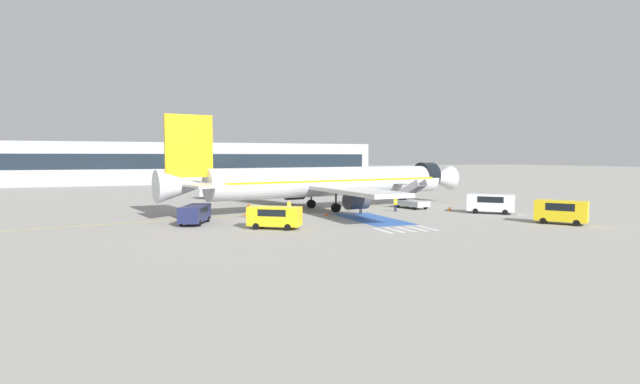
% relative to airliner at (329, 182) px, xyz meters
% --- Properties ---
extents(ground_plane, '(600.00, 600.00, 0.00)m').
position_rel_airliner_xyz_m(ground_plane, '(-0.74, 0.06, -3.63)').
color(ground_plane, gray).
extents(apron_leadline_yellow, '(76.65, 14.78, 0.01)m').
position_rel_airliner_xyz_m(apron_leadline_yellow, '(0.70, 0.13, -3.62)').
color(apron_leadline_yellow, gold).
rests_on(apron_leadline_yellow, ground_plane).
extents(apron_stand_patch_blue, '(4.75, 11.63, 0.01)m').
position_rel_airliner_xyz_m(apron_stand_patch_blue, '(0.70, -10.74, -3.62)').
color(apron_stand_patch_blue, '#2856A8').
rests_on(apron_stand_patch_blue, ground_plane).
extents(apron_walkway_bar_0, '(0.44, 3.60, 0.01)m').
position_rel_airliner_xyz_m(apron_walkway_bar_0, '(-2.30, -18.96, -3.62)').
color(apron_walkway_bar_0, silver).
rests_on(apron_walkway_bar_0, ground_plane).
extents(apron_walkway_bar_1, '(0.44, 3.60, 0.01)m').
position_rel_airliner_xyz_m(apron_walkway_bar_1, '(-1.10, -18.96, -3.62)').
color(apron_walkway_bar_1, silver).
rests_on(apron_walkway_bar_1, ground_plane).
extents(apron_walkway_bar_2, '(0.44, 3.60, 0.01)m').
position_rel_airliner_xyz_m(apron_walkway_bar_2, '(0.10, -18.96, -3.62)').
color(apron_walkway_bar_2, silver).
rests_on(apron_walkway_bar_2, ground_plane).
extents(apron_walkway_bar_3, '(0.44, 3.60, 0.01)m').
position_rel_airliner_xyz_m(apron_walkway_bar_3, '(1.30, -18.96, -3.62)').
color(apron_walkway_bar_3, silver).
rests_on(apron_walkway_bar_3, ground_plane).
extents(apron_walkway_bar_4, '(0.44, 3.60, 0.01)m').
position_rel_airliner_xyz_m(apron_walkway_bar_4, '(2.50, -18.96, -3.62)').
color(apron_walkway_bar_4, silver).
rests_on(apron_walkway_bar_4, ground_plane).
extents(airliner, '(43.65, 35.61, 11.41)m').
position_rel_airliner_xyz_m(airliner, '(0.00, 0.00, 0.00)').
color(airliner, silver).
rests_on(airliner, ground_plane).
extents(boarding_stairs_forward, '(3.06, 5.50, 3.99)m').
position_rel_airliner_xyz_m(boarding_stairs_forward, '(10.71, -2.47, -2.64)').
color(boarding_stairs_forward, '#ADB2BA').
rests_on(boarding_stairs_forward, ground_plane).
extents(fuel_tanker, '(10.14, 3.21, 3.23)m').
position_rel_airliner_xyz_m(fuel_tanker, '(-8.58, 22.34, -2.01)').
color(fuel_tanker, '#38383D').
rests_on(fuel_tanker, ground_plane).
extents(service_van_0, '(3.88, 5.53, 1.90)m').
position_rel_airliner_xyz_m(service_van_0, '(-17.99, -8.09, -2.47)').
color(service_van_0, '#1E234C').
rests_on(service_van_0, ground_plane).
extents(service_van_1, '(5.31, 5.17, 2.32)m').
position_rel_airliner_xyz_m(service_van_1, '(16.46, -11.17, -2.25)').
color(service_van_1, silver).
rests_on(service_van_1, ground_plane).
extents(service_van_2, '(4.37, 5.04, 2.40)m').
position_rel_airliner_xyz_m(service_van_2, '(16.67, -21.43, -2.21)').
color(service_van_2, yellow).
rests_on(service_van_2, ground_plane).
extents(service_van_3, '(5.18, 4.28, 2.12)m').
position_rel_airliner_xyz_m(service_van_3, '(-11.36, -14.28, -2.35)').
color(service_van_3, yellow).
rests_on(service_van_3, ground_plane).
extents(ground_crew_0, '(0.40, 0.49, 1.69)m').
position_rel_airliner_xyz_m(ground_crew_0, '(-11.77, -5.33, -2.66)').
color(ground_crew_0, '#2D2D33').
rests_on(ground_crew_0, ground_plane).
extents(ground_crew_1, '(0.49, 0.38, 1.77)m').
position_rel_airliner_xyz_m(ground_crew_1, '(6.86, -5.10, -2.60)').
color(ground_crew_1, '#191E38').
rests_on(ground_crew_1, ground_plane).
extents(ground_crew_2, '(0.46, 0.28, 1.82)m').
position_rel_airliner_xyz_m(ground_crew_2, '(-6.99, -4.89, -2.57)').
color(ground_crew_2, '#191E38').
rests_on(ground_crew_2, ground_plane).
extents(ground_crew_3, '(0.49, 0.38, 1.77)m').
position_rel_airliner_xyz_m(ground_crew_3, '(1.92, -5.39, -2.60)').
color(ground_crew_3, black).
rests_on(ground_crew_3, ground_plane).
extents(traffic_cone_0, '(0.58, 0.58, 0.65)m').
position_rel_airliner_xyz_m(traffic_cone_0, '(-11.63, -3.25, -3.30)').
color(traffic_cone_0, orange).
rests_on(traffic_cone_0, ground_plane).
extents(traffic_cone_1, '(0.45, 0.45, 0.50)m').
position_rel_airliner_xyz_m(traffic_cone_1, '(-2.89, -6.24, -3.37)').
color(traffic_cone_1, orange).
rests_on(traffic_cone_1, ground_plane).
extents(traffic_cone_2, '(0.54, 0.54, 0.60)m').
position_rel_airliner_xyz_m(traffic_cone_2, '(13.49, -7.09, -3.32)').
color(traffic_cone_2, orange).
rests_on(traffic_cone_2, ground_plane).
extents(terminal_building, '(100.97, 12.10, 10.41)m').
position_rel_airliner_xyz_m(terminal_building, '(-10.86, 74.23, 1.58)').
color(terminal_building, '#9EA3A8').
rests_on(terminal_building, ground_plane).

